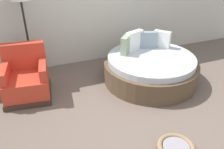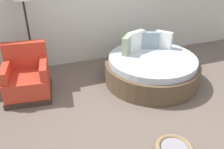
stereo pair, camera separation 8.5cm
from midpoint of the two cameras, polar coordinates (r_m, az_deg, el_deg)
name	(u,v)px [view 2 (the right image)]	position (r m, az deg, el deg)	size (l,w,h in m)	color
ground_plane	(144,117)	(4.00, 8.39, -10.08)	(8.00, 8.00, 0.02)	#66564C
round_daybed	(151,68)	(4.86, 9.93, 1.49)	(1.89, 1.89, 0.93)	brown
red_armchair	(27,78)	(4.57, -19.20, -0.92)	(0.89, 0.89, 0.94)	#38281E
pet_basket	(174,149)	(3.44, 15.46, -17.03)	(0.51, 0.51, 0.13)	#8E704C
floor_lamp	(23,2)	(4.88, -20.14, 16.10)	(0.40, 0.40, 1.82)	black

